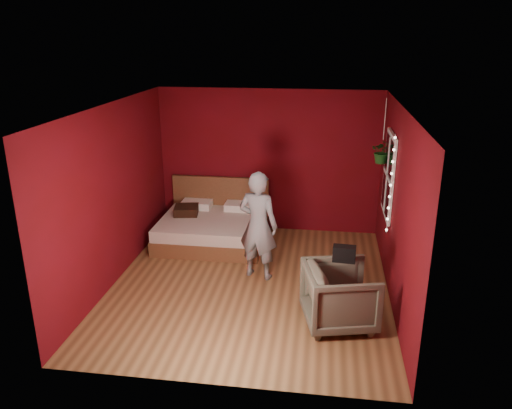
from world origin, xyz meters
The scene contains 10 objects.
floor centered at (0.00, 0.00, 0.00)m, with size 4.50×4.50×0.00m, color olive.
room_walls centered at (0.00, 0.00, 1.68)m, with size 4.04×4.54×2.62m.
window centered at (1.97, 0.90, 1.50)m, with size 0.05×0.97×1.27m.
fairy_lights centered at (1.94, 0.37, 1.50)m, with size 0.04×0.04×1.45m.
bed centered at (-0.89, 1.52, 0.26)m, with size 1.81×1.54×0.99m.
person centered at (0.08, 0.28, 0.83)m, with size 0.60×0.40×1.65m, color slate.
armchair centered at (1.28, -0.88, 0.40)m, with size 0.85×0.87×0.79m, color #565444.
handbag centered at (1.31, -0.69, 0.89)m, with size 0.28×0.14×0.20m, color black.
throw_pillow centered at (-1.39, 1.58, 0.52)m, with size 0.41×0.41×0.15m, color #321B10.
hanging_plant centered at (1.88, 1.21, 1.79)m, with size 0.34×0.30×1.00m.
Camera 1 is at (1.01, -6.50, 3.55)m, focal length 35.00 mm.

